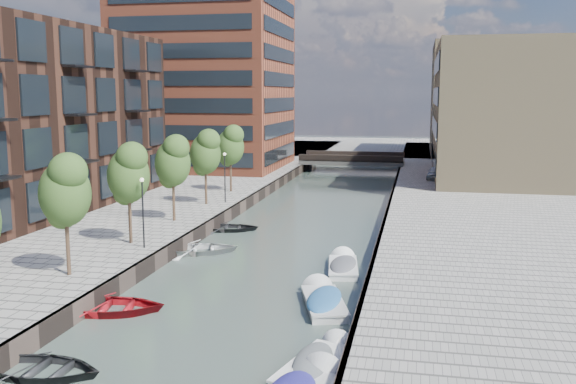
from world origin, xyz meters
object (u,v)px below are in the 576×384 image
(tree_4, at_px, (173,160))
(sloop_3, at_px, (200,253))
(bridge, at_px, (353,160))
(tree_2, at_px, (65,189))
(motorboat_4, at_px, (343,266))
(tree_5, at_px, (205,151))
(car, at_px, (436,173))
(sloop_2, at_px, (111,312))
(motorboat_3, at_px, (323,301))
(tree_3, at_px, (128,172))
(sloop_4, at_px, (229,231))
(sloop_0, at_px, (42,375))
(tree_6, at_px, (230,144))
(motorboat_1, at_px, (318,363))

(tree_4, relative_size, sloop_3, 1.23)
(bridge, xyz_separation_m, sloop_3, (-4.93, -44.81, -1.39))
(tree_2, height_order, motorboat_4, tree_2)
(bridge, xyz_separation_m, tree_5, (-8.50, -33.00, 3.92))
(bridge, xyz_separation_m, tree_4, (-8.50, -40.00, 3.92))
(tree_4, bearing_deg, car, 54.81)
(tree_4, xyz_separation_m, sloop_2, (3.26, -16.10, -5.31))
(motorboat_3, bearing_deg, car, 81.30)
(tree_2, xyz_separation_m, tree_4, (0.00, 14.00, 0.00))
(sloop_2, bearing_deg, tree_5, -3.46)
(tree_2, height_order, motorboat_3, tree_2)
(tree_2, bearing_deg, sloop_3, 68.77)
(tree_4, bearing_deg, sloop_2, -78.54)
(tree_3, height_order, sloop_4, tree_3)
(sloop_0, bearing_deg, sloop_2, 5.80)
(bridge, xyz_separation_m, tree_6, (-8.50, -26.00, 3.92))
(sloop_4, xyz_separation_m, motorboat_4, (9.37, -8.67, 0.18))
(tree_4, bearing_deg, sloop_4, 29.95)
(tree_2, relative_size, motorboat_4, 1.26)
(motorboat_3, xyz_separation_m, motorboat_4, (0.20, 6.41, -0.01))
(tree_6, xyz_separation_m, sloop_4, (3.44, -12.02, -5.31))
(bridge, distance_m, tree_6, 27.63)
(tree_3, height_order, sloop_0, tree_3)
(sloop_0, bearing_deg, tree_4, 9.74)
(tree_6, relative_size, sloop_3, 1.23)
(tree_3, relative_size, tree_5, 1.00)
(sloop_0, relative_size, motorboat_4, 0.95)
(bridge, distance_m, motorboat_4, 46.90)
(tree_4, distance_m, tree_5, 7.00)
(bridge, height_order, motorboat_1, bridge)
(tree_5, height_order, motorboat_1, tree_5)
(sloop_2, height_order, sloop_4, sloop_2)
(tree_2, height_order, tree_5, same)
(tree_4, distance_m, sloop_4, 6.63)
(motorboat_4, bearing_deg, car, 79.98)
(sloop_2, distance_m, sloop_3, 11.29)
(sloop_4, xyz_separation_m, motorboat_3, (9.17, -15.09, 0.20))
(motorboat_4, height_order, car, car)
(bridge, height_order, sloop_4, bridge)
(car, bearing_deg, motorboat_3, -87.70)
(bridge, xyz_separation_m, sloop_0, (-4.55, -62.70, -1.39))
(tree_4, relative_size, sloop_4, 1.38)
(sloop_3, distance_m, motorboat_4, 9.44)
(bridge, height_order, sloop_2, bridge)
(tree_4, distance_m, sloop_2, 17.26)
(bridge, relative_size, sloop_0, 2.90)
(sloop_0, bearing_deg, tree_3, 13.99)
(tree_3, distance_m, tree_6, 21.00)
(tree_3, distance_m, motorboat_1, 19.51)
(sloop_2, bearing_deg, sloop_4, -12.07)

